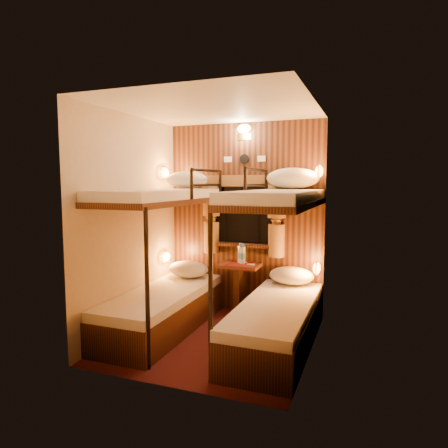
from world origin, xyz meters
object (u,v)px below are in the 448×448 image
at_px(bunk_right, 277,292).
at_px(bottle_left, 241,254).
at_px(bunk_left, 163,281).
at_px(table, 240,282).
at_px(bottle_right, 243,255).

relative_size(bunk_right, bottle_left, 7.49).
distance_m(bunk_left, table, 1.02).
bearing_deg(table, bottle_right, 51.14).
height_order(bunk_left, bunk_right, same).
bearing_deg(bunk_left, bunk_right, 0.00).
xyz_separation_m(bunk_left, bunk_right, (1.30, 0.00, 0.00)).
distance_m(table, bottle_right, 0.35).
distance_m(bunk_right, bottle_right, 1.04).
relative_size(bunk_left, bottle_right, 7.50).
bearing_deg(bunk_left, bottle_right, 50.36).
distance_m(bunk_left, bunk_right, 1.30).
distance_m(table, bottle_left, 0.35).
height_order(bunk_right, bottle_left, bunk_right).
xyz_separation_m(bunk_right, table, (-0.65, 0.78, -0.14)).
bearing_deg(bottle_left, bunk_left, -126.75).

